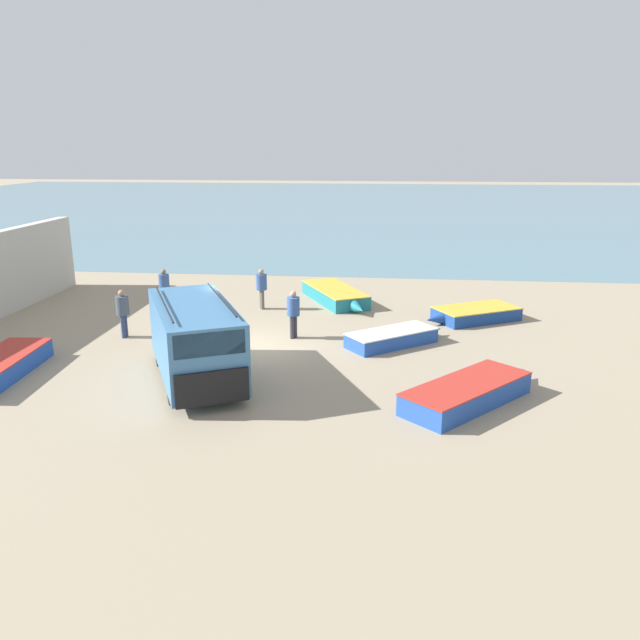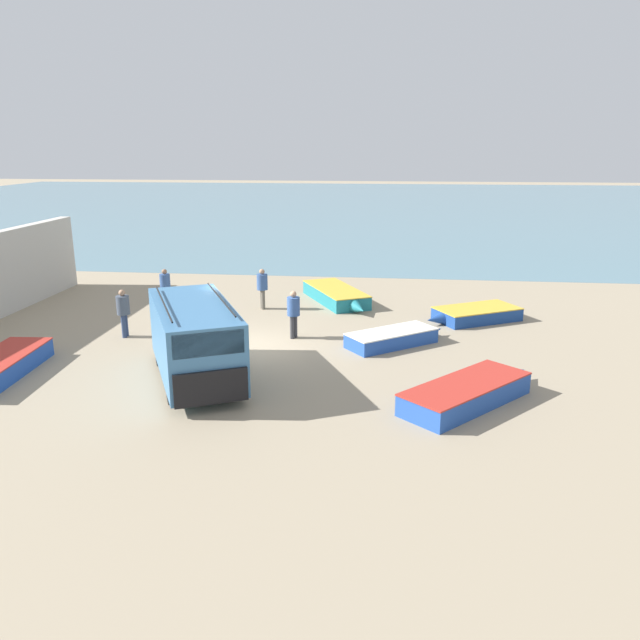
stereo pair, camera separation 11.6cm
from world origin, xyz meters
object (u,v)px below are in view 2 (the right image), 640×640
at_px(fishing_rowboat_2, 337,295).
at_px(fishing_rowboat_3, 394,337).
at_px(fishing_rowboat_1, 469,392).
at_px(parked_van, 195,339).
at_px(fisherman_2, 293,310).
at_px(fishing_rowboat_0, 475,314).
at_px(fisherman_1, 123,309).
at_px(fisherman_3, 165,285).
at_px(fisherman_0, 262,285).
at_px(fishing_rowboat_4, 2,365).

relative_size(fishing_rowboat_2, fishing_rowboat_3, 1.38).
height_order(fishing_rowboat_1, fishing_rowboat_3, fishing_rowboat_1).
xyz_separation_m(parked_van, fisherman_2, (2.24, 4.40, -0.23)).
xyz_separation_m(parked_van, fishing_rowboat_0, (9.03, 7.47, -1.01)).
relative_size(fishing_rowboat_1, fishing_rowboat_3, 1.19).
height_order(fisherman_1, fisherman_3, fisherman_1).
xyz_separation_m(fisherman_0, fisherman_3, (-4.15, -0.22, -0.03)).
relative_size(parked_van, fishing_rowboat_0, 1.43).
bearing_deg(fishing_rowboat_2, fisherman_0, -90.81).
distance_m(fishing_rowboat_3, fisherman_0, 7.07).
xyz_separation_m(fishing_rowboat_3, fisherman_2, (-3.60, 0.38, 0.78)).
relative_size(fishing_rowboat_0, fisherman_3, 2.37).
relative_size(fishing_rowboat_1, fishing_rowboat_4, 0.84).
bearing_deg(fisherman_1, fisherman_0, -131.79).
xyz_separation_m(fishing_rowboat_0, fishing_rowboat_3, (-3.18, -3.46, -0.00)).
height_order(fishing_rowboat_3, fisherman_3, fisherman_3).
distance_m(fishing_rowboat_1, fisherman_0, 11.91).
distance_m(fisherman_0, fisherman_2, 4.39).
xyz_separation_m(fisherman_2, fisherman_3, (-6.08, 3.72, -0.04)).
bearing_deg(fisherman_0, fisherman_1, -160.14).
height_order(fishing_rowboat_1, fisherman_1, fisherman_1).
bearing_deg(fisherman_1, fishing_rowboat_1, 159.09).
xyz_separation_m(parked_van, fishing_rowboat_4, (-5.98, -0.27, -0.97)).
height_order(fishing_rowboat_3, fisherman_2, fisherman_2).
distance_m(fishing_rowboat_0, fishing_rowboat_2, 6.16).
distance_m(fishing_rowboat_1, fisherman_2, 7.72).
distance_m(fishing_rowboat_0, fisherman_3, 12.91).
xyz_separation_m(fishing_rowboat_2, fisherman_0, (-3.03, -1.50, 0.73)).
distance_m(fishing_rowboat_2, fisherman_0, 3.46).
bearing_deg(fishing_rowboat_2, parked_van, -45.97).
bearing_deg(fisherman_0, parked_van, -119.47).
bearing_deg(parked_van, fisherman_1, -160.70).
xyz_separation_m(fishing_rowboat_0, fishing_rowboat_4, (-15.01, -7.74, 0.04)).
xyz_separation_m(fishing_rowboat_3, fisherman_1, (-9.70, -0.17, 0.79)).
bearing_deg(fisherman_1, fishing_rowboat_4, 63.66).
height_order(parked_van, fishing_rowboat_3, parked_van).
relative_size(fishing_rowboat_2, fishing_rowboat_4, 0.97).
relative_size(parked_van, fisherman_0, 3.28).
bearing_deg(fishing_rowboat_1, fishing_rowboat_2, 65.37).
xyz_separation_m(fishing_rowboat_0, fisherman_1, (-12.88, -3.63, 0.79)).
xyz_separation_m(parked_van, fishing_rowboat_1, (7.84, -0.86, -0.96)).
bearing_deg(fisherman_1, fishing_rowboat_0, -163.24).
relative_size(parked_van, fishing_rowboat_2, 1.14).
relative_size(parked_van, fisherman_1, 3.21).
xyz_separation_m(fishing_rowboat_2, fisherman_1, (-7.19, -6.00, 0.75)).
xyz_separation_m(fishing_rowboat_2, fisherman_2, (-1.10, -5.44, 0.74)).
bearing_deg(fishing_rowboat_2, fisherman_3, -103.73).
bearing_deg(parked_van, fisherman_0, 152.11).
distance_m(fishing_rowboat_2, fishing_rowboat_4, 13.75).
bearing_deg(parked_van, fishing_rowboat_1, 57.98).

